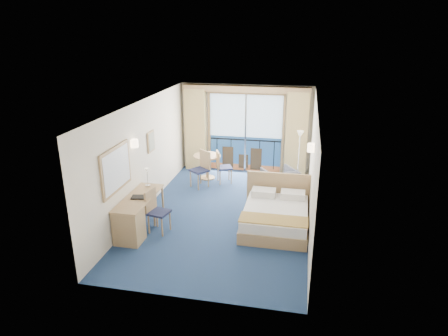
# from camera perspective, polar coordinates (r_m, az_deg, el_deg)

# --- Properties ---
(floor) EXTENTS (6.50, 6.50, 0.00)m
(floor) POSITION_cam_1_polar(r_m,az_deg,el_deg) (9.78, 0.10, -6.62)
(floor) COLOR navy
(floor) RESTS_ON ground
(room_walls) EXTENTS (4.04, 6.54, 2.72)m
(room_walls) POSITION_cam_1_polar(r_m,az_deg,el_deg) (9.13, 0.10, 3.44)
(room_walls) COLOR silver
(room_walls) RESTS_ON ground
(balcony_door) EXTENTS (2.36, 0.03, 2.52)m
(balcony_door) POSITION_cam_1_polar(r_m,az_deg,el_deg) (12.36, 3.05, 4.67)
(balcony_door) COLOR navy
(balcony_door) RESTS_ON room_walls
(curtain_left) EXTENTS (0.65, 0.22, 2.55)m
(curtain_left) POSITION_cam_1_polar(r_m,az_deg,el_deg) (12.50, -4.08, 5.45)
(curtain_left) COLOR #CEBB71
(curtain_left) RESTS_ON room_walls
(curtain_right) EXTENTS (0.65, 0.22, 2.55)m
(curtain_right) POSITION_cam_1_polar(r_m,az_deg,el_deg) (12.06, 10.31, 4.65)
(curtain_right) COLOR #CEBB71
(curtain_right) RESTS_ON room_walls
(pelmet) EXTENTS (3.80, 0.25, 0.18)m
(pelmet) POSITION_cam_1_polar(r_m,az_deg,el_deg) (11.95, 3.12, 11.20)
(pelmet) COLOR #9D7B55
(pelmet) RESTS_ON room_walls
(mirror) EXTENTS (0.05, 1.25, 0.95)m
(mirror) POSITION_cam_1_polar(r_m,az_deg,el_deg) (8.47, -15.16, -0.18)
(mirror) COLOR #9D7B55
(mirror) RESTS_ON room_walls
(wall_print) EXTENTS (0.04, 0.42, 0.52)m
(wall_print) POSITION_cam_1_polar(r_m,az_deg,el_deg) (10.15, -10.38, 3.74)
(wall_print) COLOR #9D7B55
(wall_print) RESTS_ON room_walls
(sconce_left) EXTENTS (0.18, 0.18, 0.18)m
(sconce_left) POSITION_cam_1_polar(r_m,az_deg,el_deg) (9.14, -12.69, 3.45)
(sconce_left) COLOR #FFDDB2
(sconce_left) RESTS_ON room_walls
(sconce_right) EXTENTS (0.18, 0.18, 0.18)m
(sconce_right) POSITION_cam_1_polar(r_m,az_deg,el_deg) (8.80, 12.40, 2.84)
(sconce_right) COLOR #FFDDB2
(sconce_right) RESTS_ON room_walls
(bed) EXTENTS (1.58, 1.88, 0.99)m
(bed) POSITION_cam_1_polar(r_m,az_deg,el_deg) (9.15, 7.39, -6.77)
(bed) COLOR #9D7B55
(bed) RESTS_ON ground
(nightstand) EXTENTS (0.45, 0.43, 0.59)m
(nightstand) POSITION_cam_1_polar(r_m,az_deg,el_deg) (10.19, 10.71, -4.03)
(nightstand) COLOR #A68658
(nightstand) RESTS_ON ground
(phone) EXTENTS (0.17, 0.14, 0.07)m
(phone) POSITION_cam_1_polar(r_m,az_deg,el_deg) (10.09, 11.09, -2.25)
(phone) COLOR silver
(phone) RESTS_ON nightstand
(armchair) EXTENTS (1.12, 1.13, 0.75)m
(armchair) POSITION_cam_1_polar(r_m,az_deg,el_deg) (10.82, 7.94, -1.99)
(armchair) COLOR #40434E
(armchair) RESTS_ON ground
(floor_lamp) EXTENTS (0.22, 0.22, 1.56)m
(floor_lamp) POSITION_cam_1_polar(r_m,az_deg,el_deg) (11.47, 10.75, 3.38)
(floor_lamp) COLOR silver
(floor_lamp) RESTS_ON ground
(desk) EXTENTS (0.57, 1.67, 0.78)m
(desk) POSITION_cam_1_polar(r_m,az_deg,el_deg) (8.74, -13.10, -7.34)
(desk) COLOR #9D7B55
(desk) RESTS_ON ground
(desk_chair) EXTENTS (0.50, 0.49, 0.97)m
(desk_chair) POSITION_cam_1_polar(r_m,az_deg,el_deg) (8.92, -9.77, -5.71)
(desk_chair) COLOR #1C2141
(desk_chair) RESTS_ON ground
(folder) EXTENTS (0.34, 0.28, 0.03)m
(folder) POSITION_cam_1_polar(r_m,az_deg,el_deg) (8.93, -12.11, -4.09)
(folder) COLOR black
(folder) RESTS_ON desk
(desk_lamp) EXTENTS (0.12, 0.12, 0.44)m
(desk_lamp) POSITION_cam_1_polar(r_m,az_deg,el_deg) (9.38, -10.93, -0.77)
(desk_lamp) COLOR silver
(desk_lamp) RESTS_ON desk
(round_table) EXTENTS (0.80, 0.80, 0.72)m
(round_table) POSITION_cam_1_polar(r_m,az_deg,el_deg) (11.86, -2.43, 1.03)
(round_table) COLOR #9D7B55
(round_table) RESTS_ON ground
(table_chair_a) EXTENTS (0.54, 0.54, 0.95)m
(table_chair_a) POSITION_cam_1_polar(r_m,az_deg,el_deg) (11.51, -0.33, 0.42)
(table_chair_a) COLOR #1C2141
(table_chair_a) RESTS_ON ground
(table_chair_b) EXTENTS (0.63, 0.63, 1.03)m
(table_chair_b) POSITION_cam_1_polar(r_m,az_deg,el_deg) (11.26, -3.20, 0.18)
(table_chair_b) COLOR #1C2141
(table_chair_b) RESTS_ON ground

